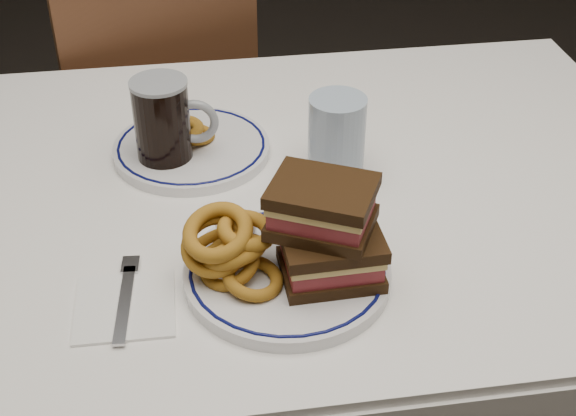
{
  "coord_description": "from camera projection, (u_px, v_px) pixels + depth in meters",
  "views": [
    {
      "loc": [
        -0.12,
        -0.98,
        1.42
      ],
      "look_at": [
        0.0,
        -0.18,
        0.83
      ],
      "focal_mm": 50.0,
      "sensor_mm": 36.0,
      "label": 1
    }
  ],
  "objects": [
    {
      "name": "dining_table",
      "position": [
        270.0,
        238.0,
        1.26
      ],
      "size": [
        1.27,
        0.87,
        0.75
      ],
      "color": "white",
      "rests_on": "floor"
    },
    {
      "name": "far_plate",
      "position": [
        192.0,
        148.0,
        1.25
      ],
      "size": [
        0.24,
        0.24,
        0.02
      ],
      "color": "silver",
      "rests_on": "dining_table"
    },
    {
      "name": "chair_far",
      "position": [
        157.0,
        132.0,
        1.85
      ],
      "size": [
        0.51,
        0.51,
        0.88
      ],
      "color": "#422815",
      "rests_on": "floor"
    },
    {
      "name": "reuben_sandwich",
      "position": [
        327.0,
        231.0,
        0.97
      ],
      "size": [
        0.15,
        0.14,
        0.13
      ],
      "color": "black",
      "rests_on": "main_plate"
    },
    {
      "name": "onion_rings_main",
      "position": [
        229.0,
        248.0,
        0.98
      ],
      "size": [
        0.13,
        0.12,
        0.11
      ],
      "color": "brown",
      "rests_on": "main_plate"
    },
    {
      "name": "napkin_fork",
      "position": [
        125.0,
        304.0,
        0.97
      ],
      "size": [
        0.12,
        0.16,
        0.01
      ],
      "color": "white",
      "rests_on": "dining_table"
    },
    {
      "name": "onion_rings_far",
      "position": [
        183.0,
        132.0,
        1.25
      ],
      "size": [
        0.1,
        0.1,
        0.05
      ],
      "color": "brown",
      "rests_on": "far_plate"
    },
    {
      "name": "beer_mug",
      "position": [
        164.0,
        123.0,
        1.19
      ],
      "size": [
        0.13,
        0.09,
        0.14
      ],
      "color": "black",
      "rests_on": "dining_table"
    },
    {
      "name": "water_glass",
      "position": [
        337.0,
        139.0,
        1.17
      ],
      "size": [
        0.08,
        0.08,
        0.13
      ],
      "primitive_type": "cylinder",
      "color": "#93A7BE",
      "rests_on": "dining_table"
    },
    {
      "name": "main_plate",
      "position": [
        287.0,
        272.0,
        1.01
      ],
      "size": [
        0.26,
        0.26,
        0.02
      ],
      "color": "silver",
      "rests_on": "dining_table"
    },
    {
      "name": "ketchup_ramekin",
      "position": [
        236.0,
        228.0,
        1.04
      ],
      "size": [
        0.05,
        0.05,
        0.03
      ],
      "color": "silver",
      "rests_on": "main_plate"
    }
  ]
}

